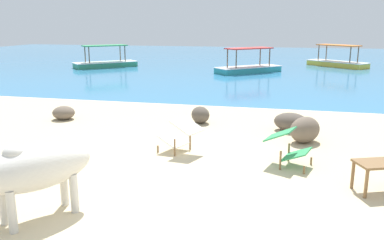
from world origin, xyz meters
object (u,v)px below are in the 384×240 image
object	(u,v)px
boat_yellow	(337,62)
deck_chair_far	(180,133)
boat_teal	(248,67)
low_bench_table	(382,167)
boat_green	(106,63)
deck_chair_near	(288,145)
cow	(33,169)

from	to	relation	value
boat_yellow	deck_chair_far	bearing A→B (deg)	115.69
boat_teal	boat_yellow	bearing A→B (deg)	-2.08
boat_teal	boat_yellow	world-z (taller)	same
boat_yellow	low_bench_table	bearing A→B (deg)	126.42
boat_green	boat_teal	size ratio (longest dim) A/B	0.99
boat_teal	deck_chair_near	bearing A→B (deg)	-124.95
cow	deck_chair_far	world-z (taller)	cow
cow	boat_teal	world-z (taller)	boat_teal
cow	low_bench_table	size ratio (longest dim) A/B	2.00
boat_green	deck_chair_near	bearing A→B (deg)	-99.26
deck_chair_far	boat_teal	bearing A→B (deg)	-69.34
low_bench_table	boat_teal	xyz separation A→B (m)	(-3.39, 14.94, -0.14)
cow	boat_teal	size ratio (longest dim) A/B	0.50
boat_green	boat_teal	world-z (taller)	same
deck_chair_near	boat_green	size ratio (longest dim) A/B	0.26
deck_chair_far	boat_yellow	xyz separation A→B (m)	(4.91, 18.06, -0.13)
low_bench_table	deck_chair_near	bearing A→B (deg)	126.16
boat_teal	boat_yellow	distance (m)	6.48
cow	boat_yellow	xyz separation A→B (m)	(6.01, 21.15, -0.44)
cow	boat_green	world-z (taller)	boat_green
low_bench_table	deck_chair_far	world-z (taller)	deck_chair_far
deck_chair_near	cow	bearing A→B (deg)	-122.65
deck_chair_far	boat_green	world-z (taller)	boat_green
deck_chair_far	boat_yellow	size ratio (longest dim) A/B	0.26
low_bench_table	boat_green	bearing A→B (deg)	104.94
deck_chair_far	boat_green	bearing A→B (deg)	-39.14
deck_chair_near	deck_chair_far	size ratio (longest dim) A/B	0.98
cow	boat_green	bearing A→B (deg)	-123.55
cow	deck_chair_near	xyz separation A→B (m)	(3.15, 2.79, -0.30)
deck_chair_near	boat_yellow	distance (m)	18.58
boat_green	low_bench_table	bearing A→B (deg)	-97.44
cow	deck_chair_near	distance (m)	4.22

